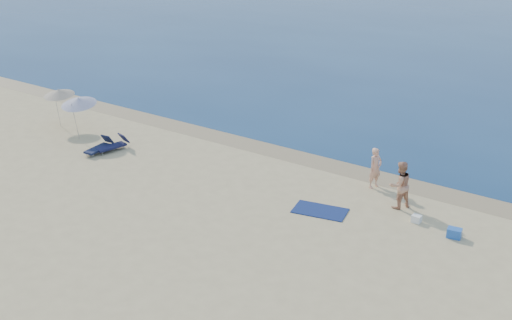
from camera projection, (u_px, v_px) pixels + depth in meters
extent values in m
cube|color=#847254|center=(304.00, 158.00, 29.13)|extent=(240.00, 1.60, 0.00)
imported|color=#DE9B7D|center=(375.00, 168.00, 25.94)|extent=(0.60, 0.73, 1.70)
imported|color=tan|center=(400.00, 185.00, 24.25)|extent=(1.10, 1.16, 1.89)
cube|color=#0F1B4B|center=(320.00, 211.00, 24.31)|extent=(2.20, 1.50, 0.03)
cube|color=white|center=(417.00, 219.00, 23.45)|extent=(0.34, 0.29, 0.28)
cube|color=blue|center=(454.00, 233.00, 22.41)|extent=(0.53, 0.41, 0.34)
cylinder|color=silver|center=(76.00, 122.00, 30.81)|extent=(0.11, 0.35, 1.95)
cone|color=white|center=(78.00, 101.00, 30.67)|extent=(2.04, 2.06, 0.57)
sphere|color=silver|center=(78.00, 98.00, 30.61)|extent=(0.06, 0.06, 0.06)
cylinder|color=silver|center=(58.00, 111.00, 32.56)|extent=(0.08, 0.24, 1.85)
cone|color=beige|center=(59.00, 92.00, 32.36)|extent=(1.80, 1.82, 0.46)
sphere|color=silver|center=(58.00, 89.00, 32.29)|extent=(0.05, 0.05, 0.05)
cube|color=#141A37|center=(98.00, 149.00, 29.61)|extent=(0.62, 1.41, 0.09)
cube|color=#141A37|center=(107.00, 139.00, 30.06)|extent=(0.53, 0.38, 0.44)
cylinder|color=#A5A5AD|center=(101.00, 151.00, 29.56)|extent=(0.03, 0.03, 0.20)
cube|color=#141638|center=(111.00, 147.00, 29.81)|extent=(0.84, 1.49, 0.09)
cube|color=#141638|center=(124.00, 138.00, 30.14)|extent=(0.58, 0.45, 0.46)
cylinder|color=#A5A5AD|center=(113.00, 150.00, 29.71)|extent=(0.03, 0.03, 0.21)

